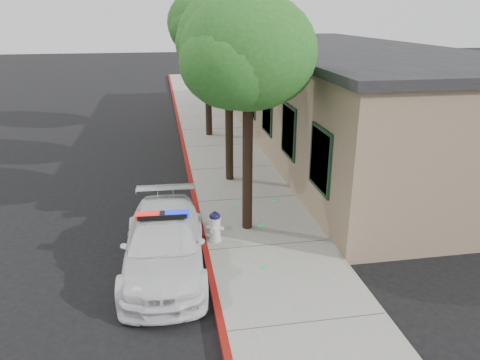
% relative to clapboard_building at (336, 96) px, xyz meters
% --- Properties ---
extents(ground, '(120.00, 120.00, 0.00)m').
position_rel_clapboard_building_xyz_m(ground, '(-6.69, -9.00, -2.13)').
color(ground, black).
rests_on(ground, ground).
extents(sidewalk, '(3.20, 60.00, 0.15)m').
position_rel_clapboard_building_xyz_m(sidewalk, '(-5.09, -6.00, -2.05)').
color(sidewalk, gray).
rests_on(sidewalk, ground).
extents(red_curb, '(0.14, 60.00, 0.16)m').
position_rel_clapboard_building_xyz_m(red_curb, '(-6.63, -6.00, -2.05)').
color(red_curb, maroon).
rests_on(red_curb, ground).
extents(clapboard_building, '(7.30, 20.89, 4.24)m').
position_rel_clapboard_building_xyz_m(clapboard_building, '(0.00, 0.00, 0.00)').
color(clapboard_building, '#8A795A').
rests_on(clapboard_building, ground).
extents(police_car, '(1.99, 4.49, 1.40)m').
position_rel_clapboard_building_xyz_m(police_car, '(-7.59, -9.42, -1.48)').
color(police_car, white).
rests_on(police_car, ground).
extents(fire_hydrant, '(0.45, 0.39, 0.78)m').
position_rel_clapboard_building_xyz_m(fire_hydrant, '(-6.34, -8.54, -1.59)').
color(fire_hydrant, silver).
rests_on(fire_hydrant, sidewalk).
extents(street_tree_near, '(3.30, 3.19, 5.85)m').
position_rel_clapboard_building_xyz_m(street_tree_near, '(-5.41, -7.95, 2.39)').
color(street_tree_near, black).
rests_on(street_tree_near, sidewalk).
extents(street_tree_mid, '(3.35, 3.15, 6.00)m').
position_rel_clapboard_building_xyz_m(street_tree_mid, '(-5.30, -4.14, 2.55)').
color(street_tree_mid, black).
rests_on(street_tree_mid, sidewalk).
extents(street_tree_far, '(3.48, 3.40, 6.35)m').
position_rel_clapboard_building_xyz_m(street_tree_far, '(-5.30, 1.87, 2.80)').
color(street_tree_far, black).
rests_on(street_tree_far, sidewalk).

